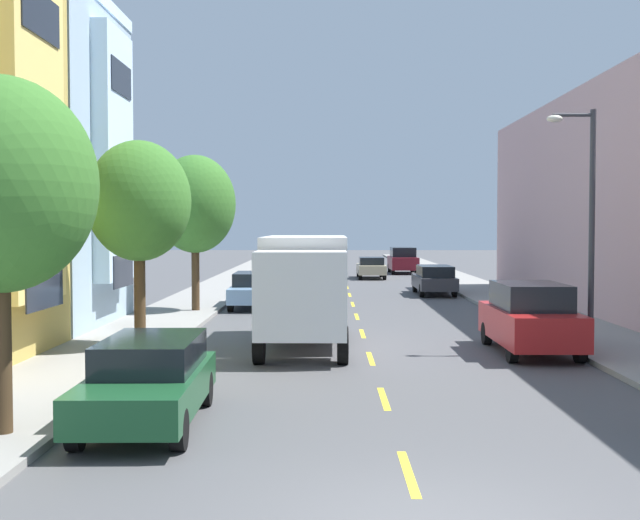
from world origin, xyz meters
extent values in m
plane|color=#4C4C4F|center=(0.00, 30.00, 0.00)|extent=(160.00, 160.00, 0.00)
cube|color=gray|center=(-7.10, 28.00, 0.07)|extent=(3.20, 120.00, 0.14)
cube|color=gray|center=(7.10, 28.00, 0.07)|extent=(3.20, 120.00, 0.14)
cube|color=yellow|center=(0.00, 2.00, 0.00)|extent=(0.14, 2.20, 0.01)
cube|color=yellow|center=(0.00, 7.00, 0.00)|extent=(0.14, 2.20, 0.01)
cube|color=yellow|center=(0.00, 12.00, 0.00)|extent=(0.14, 2.20, 0.01)
cube|color=yellow|center=(0.00, 17.00, 0.00)|extent=(0.14, 2.20, 0.01)
cube|color=yellow|center=(0.00, 22.00, 0.00)|extent=(0.14, 2.20, 0.01)
cube|color=yellow|center=(0.00, 27.00, 0.00)|extent=(0.14, 2.20, 0.01)
cube|color=yellow|center=(0.00, 32.00, 0.00)|extent=(0.14, 2.20, 0.01)
cube|color=yellow|center=(0.00, 37.00, 0.00)|extent=(0.14, 2.20, 0.01)
cube|color=yellow|center=(0.00, 42.00, 0.00)|extent=(0.14, 2.20, 0.01)
cube|color=yellow|center=(0.00, 47.00, 0.00)|extent=(0.14, 2.20, 0.01)
cube|color=#F9D572|center=(-8.42, 10.69, 5.98)|extent=(0.55, 3.41, 8.64)
cube|color=#1E232D|center=(-8.13, 10.69, 1.99)|extent=(0.04, 2.59, 1.10)
cube|color=#1E232D|center=(-8.13, 10.69, 5.32)|extent=(0.04, 2.59, 1.10)
cube|color=#1E232D|center=(-8.13, 10.69, 8.64)|extent=(0.04, 2.59, 1.10)
cube|color=#CAE7FE|center=(-8.95, 18.46, 11.11)|extent=(0.60, 7.58, 0.44)
cube|color=#CAE7FE|center=(-8.42, 18.46, 5.88)|extent=(0.55, 3.41, 8.50)
cube|color=#1E232D|center=(-8.13, 18.46, 1.96)|extent=(0.04, 2.59, 1.10)
cube|color=#1E232D|center=(-8.13, 18.46, 5.23)|extent=(0.04, 2.59, 1.10)
cube|color=#1E232D|center=(-8.13, 18.46, 8.50)|extent=(0.04, 2.59, 1.10)
cylinder|color=#47331E|center=(-6.40, 3.66, 1.50)|extent=(0.30, 0.30, 2.71)
ellipsoid|color=#387028|center=(-6.40, 3.66, 4.16)|extent=(3.11, 3.11, 3.49)
cylinder|color=#47331E|center=(-6.40, 13.36, 1.54)|extent=(0.32, 0.32, 2.79)
ellipsoid|color=#387028|center=(-6.40, 13.36, 4.20)|extent=(2.90, 2.90, 3.37)
cylinder|color=#47331E|center=(-6.40, 23.07, 1.53)|extent=(0.31, 0.31, 2.77)
ellipsoid|color=#387028|center=(-6.40, 23.07, 4.37)|extent=(3.23, 3.23, 3.89)
cylinder|color=#38383D|center=(6.10, 13.01, 3.40)|extent=(0.16, 0.16, 6.53)
cylinder|color=#38383D|center=(5.55, 13.01, 6.52)|extent=(1.10, 0.10, 0.10)
ellipsoid|color=silver|center=(5.05, 13.01, 6.42)|extent=(0.44, 0.28, 0.20)
cube|color=white|center=(-1.80, 15.06, 1.92)|extent=(2.42, 5.47, 2.53)
cube|color=white|center=(-1.81, 11.18, 1.76)|extent=(2.31, 1.91, 2.20)
cube|color=black|center=(-1.82, 10.28, 2.24)|extent=(2.02, 0.09, 0.97)
cube|color=black|center=(-1.78, 17.71, 0.43)|extent=(2.40, 0.17, 0.24)
cylinder|color=black|center=(-2.87, 11.14, 0.48)|extent=(0.28, 0.96, 0.96)
cylinder|color=black|center=(-0.75, 11.13, 0.48)|extent=(0.28, 0.96, 0.96)
cylinder|color=black|center=(-2.85, 16.60, 0.48)|extent=(0.28, 0.96, 0.96)
cylinder|color=black|center=(-0.73, 16.59, 0.48)|extent=(0.28, 0.96, 0.96)
cylinder|color=black|center=(-2.85, 15.50, 0.48)|extent=(0.28, 0.96, 0.96)
cylinder|color=black|center=(-0.73, 15.49, 0.48)|extent=(0.28, 0.96, 0.96)
cube|color=#AD1E1E|center=(4.43, 12.97, 0.78)|extent=(1.97, 4.81, 0.90)
cube|color=black|center=(4.43, 12.97, 1.58)|extent=(1.73, 2.79, 0.70)
cylinder|color=black|center=(5.29, 14.60, 0.33)|extent=(0.22, 0.66, 0.66)
cylinder|color=black|center=(3.56, 14.59, 0.33)|extent=(0.22, 0.66, 0.66)
cylinder|color=black|center=(5.30, 11.34, 0.33)|extent=(0.22, 0.66, 0.66)
cylinder|color=black|center=(3.57, 11.33, 0.33)|extent=(0.22, 0.66, 0.66)
cube|color=#333338|center=(4.31, 32.20, 0.64)|extent=(1.83, 4.70, 0.62)
cube|color=black|center=(4.31, 31.82, 1.23)|extent=(1.61, 2.82, 0.55)
cylinder|color=black|center=(5.11, 33.80, 0.33)|extent=(0.22, 0.66, 0.66)
cylinder|color=black|center=(3.51, 33.80, 0.33)|extent=(0.22, 0.66, 0.66)
cylinder|color=black|center=(5.10, 30.60, 0.33)|extent=(0.22, 0.66, 0.66)
cylinder|color=black|center=(3.50, 30.60, 0.33)|extent=(0.22, 0.66, 0.66)
cube|color=#7A9EC6|center=(-4.30, 25.32, 0.64)|extent=(1.90, 4.73, 0.62)
cube|color=black|center=(-4.31, 25.69, 1.23)|extent=(1.65, 2.85, 0.55)
cylinder|color=black|center=(-5.08, 23.71, 0.33)|extent=(0.23, 0.66, 0.66)
cylinder|color=black|center=(-3.48, 23.73, 0.33)|extent=(0.23, 0.66, 0.66)
cylinder|color=black|center=(-5.13, 26.90, 0.33)|extent=(0.23, 0.66, 0.66)
cylinder|color=black|center=(-3.53, 26.93, 0.33)|extent=(0.23, 0.66, 0.66)
cube|color=#194C28|center=(-4.28, 4.70, 0.64)|extent=(1.91, 4.74, 0.62)
cube|color=black|center=(-4.29, 5.08, 1.23)|extent=(1.66, 2.85, 0.55)
cylinder|color=black|center=(-5.05, 3.09, 0.33)|extent=(0.23, 0.66, 0.66)
cylinder|color=black|center=(-3.45, 3.12, 0.33)|extent=(0.23, 0.66, 0.66)
cylinder|color=black|center=(-5.11, 6.28, 0.33)|extent=(0.23, 0.66, 0.66)
cylinder|color=black|center=(-3.51, 6.31, 0.33)|extent=(0.23, 0.66, 0.66)
cube|color=maroon|center=(4.47, 51.09, 0.78)|extent=(1.97, 4.81, 0.90)
cube|color=black|center=(4.47, 51.09, 1.58)|extent=(1.73, 2.79, 0.70)
cylinder|color=black|center=(5.33, 52.73, 0.33)|extent=(0.22, 0.66, 0.66)
cylinder|color=black|center=(3.60, 52.72, 0.33)|extent=(0.22, 0.66, 0.66)
cylinder|color=black|center=(5.34, 49.46, 0.33)|extent=(0.22, 0.66, 0.66)
cylinder|color=black|center=(3.61, 49.46, 0.33)|extent=(0.22, 0.66, 0.66)
cube|color=tan|center=(1.80, 45.18, 0.63)|extent=(1.80, 4.50, 0.60)
cube|color=black|center=(1.80, 44.95, 1.18)|extent=(1.58, 2.16, 0.50)
cylinder|color=black|center=(2.59, 46.71, 0.33)|extent=(0.22, 0.66, 0.66)
cylinder|color=black|center=(1.01, 46.71, 0.33)|extent=(0.22, 0.66, 0.66)
cylinder|color=black|center=(2.59, 43.65, 0.33)|extent=(0.22, 0.66, 0.66)
cylinder|color=black|center=(1.01, 43.65, 0.33)|extent=(0.22, 0.66, 0.66)
camera|label=1|loc=(-1.15, -9.41, 3.49)|focal=45.90mm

